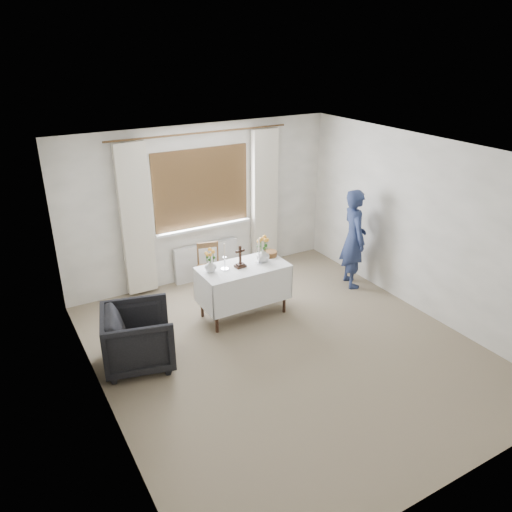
{
  "coord_description": "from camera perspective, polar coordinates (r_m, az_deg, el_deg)",
  "views": [
    {
      "loc": [
        -3.02,
        -4.47,
        3.68
      ],
      "look_at": [
        0.04,
        0.85,
        0.98
      ],
      "focal_mm": 35.0,
      "sensor_mm": 36.0,
      "label": 1
    }
  ],
  "objects": [
    {
      "name": "wooden_chair",
      "position": [
        7.72,
        -5.24,
        -1.5
      ],
      "size": [
        0.44,
        0.44,
        0.79
      ],
      "primitive_type": null,
      "rotation": [
        0.0,
        0.0,
        -0.24
      ],
      "color": "#543D1C",
      "rests_on": "ground"
    },
    {
      "name": "flower_vase_right",
      "position": [
        7.03,
        0.79,
        0.11
      ],
      "size": [
        0.23,
        0.23,
        0.19
      ],
      "primitive_type": "imported",
      "rotation": [
        0.0,
        0.0,
        0.28
      ],
      "color": "silver",
      "rests_on": "altar_table"
    },
    {
      "name": "wicker_basket",
      "position": [
        7.22,
        1.6,
        0.28
      ],
      "size": [
        0.26,
        0.26,
        0.08
      ],
      "primitive_type": "cylinder",
      "rotation": [
        0.0,
        0.0,
        0.38
      ],
      "color": "brown",
      "rests_on": "altar_table"
    },
    {
      "name": "candlestick_left",
      "position": [
        6.76,
        -3.62,
        -0.06
      ],
      "size": [
        0.13,
        0.13,
        0.38
      ],
      "primitive_type": null,
      "rotation": [
        0.0,
        0.0,
        -0.23
      ],
      "color": "white",
      "rests_on": "altar_table"
    },
    {
      "name": "armchair",
      "position": [
        6.22,
        -13.27,
        -9.02
      ],
      "size": [
        1.0,
        0.98,
        0.75
      ],
      "primitive_type": "imported",
      "rotation": [
        0.0,
        0.0,
        1.32
      ],
      "color": "black",
      "rests_on": "ground"
    },
    {
      "name": "person",
      "position": [
        7.93,
        11.11,
        1.97
      ],
      "size": [
        0.54,
        0.67,
        1.58
      ],
      "primitive_type": "imported",
      "rotation": [
        0.0,
        0.0,
        1.25
      ],
      "color": "navy",
      "rests_on": "ground"
    },
    {
      "name": "candlestick_right",
      "position": [
        6.92,
        0.34,
        0.58
      ],
      "size": [
        0.14,
        0.14,
        0.39
      ],
      "primitive_type": null,
      "rotation": [
        0.0,
        0.0,
        -0.35
      ],
      "color": "white",
      "rests_on": "altar_table"
    },
    {
      "name": "radiator",
      "position": [
        8.25,
        -5.71,
        -0.53
      ],
      "size": [
        1.1,
        0.1,
        0.6
      ],
      "primitive_type": "cube",
      "color": "silver",
      "rests_on": "ground"
    },
    {
      "name": "altar_table",
      "position": [
        7.08,
        -1.46,
        -4.0
      ],
      "size": [
        1.24,
        0.64,
        0.76
      ],
      "primitive_type": "cube",
      "color": "white",
      "rests_on": "ground"
    },
    {
      "name": "wooden_cross",
      "position": [
        6.83,
        -1.82,
        -0.05
      ],
      "size": [
        0.16,
        0.12,
        0.32
      ],
      "primitive_type": null,
      "rotation": [
        0.0,
        0.0,
        0.09
      ],
      "color": "black",
      "rests_on": "altar_table"
    },
    {
      "name": "ground",
      "position": [
        6.53,
        3.45,
        -10.57
      ],
      "size": [
        5.0,
        5.0,
        0.0
      ],
      "primitive_type": "plane",
      "color": "gray",
      "rests_on": "ground"
    },
    {
      "name": "flower_vase_left",
      "position": [
        6.76,
        -5.21,
        -1.1
      ],
      "size": [
        0.18,
        0.18,
        0.17
      ],
      "primitive_type": "imported",
      "rotation": [
        0.0,
        0.0,
        -0.12
      ],
      "color": "silver",
      "rests_on": "altar_table"
    }
  ]
}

